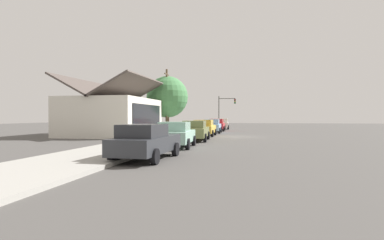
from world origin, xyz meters
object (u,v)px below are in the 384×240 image
(car_charcoal, at_px, (146,141))
(car_ivory, at_px, (222,124))
(car_mustard, at_px, (204,128))
(car_skyblue, at_px, (212,126))
(car_olive, at_px, (195,130))
(car_cherry, at_px, (217,125))
(utility_pole_wooden, at_px, (167,99))
(traffic_light_main, at_px, (225,107))
(fire_hydrant_red, at_px, (189,131))
(shade_tree, at_px, (167,97))
(car_seafoam, at_px, (176,134))

(car_charcoal, distance_m, car_ivory, 34.34)
(car_mustard, bearing_deg, car_skyblue, -1.15)
(car_olive, xyz_separation_m, car_cherry, (17.13, 0.17, 0.00))
(car_mustard, height_order, utility_pole_wooden, utility_pole_wooden)
(traffic_light_main, bearing_deg, utility_pole_wooden, 159.93)
(traffic_light_main, distance_m, fire_hydrant_red, 22.18)
(utility_pole_wooden, distance_m, fire_hydrant_red, 8.31)
(shade_tree, distance_m, utility_pole_wooden, 0.93)
(car_mustard, xyz_separation_m, traffic_light_main, (21.49, -0.28, 2.68))
(car_skyblue, bearing_deg, utility_pole_wooden, 85.72)
(car_skyblue, height_order, traffic_light_main, traffic_light_main)
(car_charcoal, distance_m, car_seafoam, 5.63)
(car_skyblue, bearing_deg, shade_tree, 77.23)
(car_seafoam, bearing_deg, shade_tree, 13.79)
(car_skyblue, height_order, car_ivory, same)
(car_seafoam, xyz_separation_m, car_olive, (5.61, -0.23, 0.00))
(car_charcoal, bearing_deg, shade_tree, 15.67)
(car_cherry, bearing_deg, utility_pole_wooden, 131.52)
(shade_tree, relative_size, fire_hydrant_red, 9.56)
(car_olive, relative_size, shade_tree, 0.74)
(traffic_light_main, bearing_deg, shade_tree, 158.31)
(car_seafoam, xyz_separation_m, traffic_light_main, (33.11, -0.32, 2.68))
(car_cherry, xyz_separation_m, traffic_light_main, (10.36, -0.26, 2.67))
(car_charcoal, bearing_deg, car_skyblue, 2.59)
(car_seafoam, distance_m, car_olive, 5.61)
(car_cherry, bearing_deg, car_olive, 178.59)
(car_mustard, bearing_deg, car_olive, -178.91)
(utility_pole_wooden, height_order, fire_hydrant_red, utility_pole_wooden)
(car_seafoam, distance_m, traffic_light_main, 33.22)
(shade_tree, bearing_deg, car_olive, -155.97)
(car_skyblue, xyz_separation_m, traffic_light_main, (15.70, -0.23, 2.68))
(shade_tree, relative_size, traffic_light_main, 1.30)
(car_charcoal, height_order, utility_pole_wooden, utility_pole_wooden)
(car_seafoam, distance_m, utility_pole_wooden, 18.67)
(car_mustard, bearing_deg, fire_hydrant_red, 106.29)
(car_mustard, height_order, shade_tree, shade_tree)
(car_charcoal, relative_size, car_olive, 0.96)
(car_charcoal, bearing_deg, car_seafoam, 2.68)
(fire_hydrant_red, bearing_deg, utility_pole_wooden, 31.90)
(car_skyblue, bearing_deg, car_charcoal, 177.76)
(shade_tree, xyz_separation_m, fire_hydrant_red, (-7.27, -4.16, -3.77))
(car_seafoam, relative_size, car_ivory, 0.95)
(car_mustard, height_order, fire_hydrant_red, car_mustard)
(car_ivory, bearing_deg, car_cherry, 175.13)
(car_olive, relative_size, utility_pole_wooden, 0.67)
(car_charcoal, height_order, car_olive, same)
(car_ivory, bearing_deg, car_olive, 176.70)
(car_olive, xyz_separation_m, traffic_light_main, (27.50, -0.09, 2.67))
(car_skyblue, height_order, fire_hydrant_red, car_skyblue)
(car_mustard, distance_m, car_ivory, 17.09)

